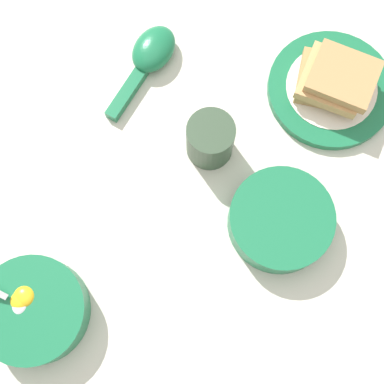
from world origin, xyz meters
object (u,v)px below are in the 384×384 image
Objects in this scene: egg_bowl at (34,310)px; congee_bowl at (281,220)px; toast_plate at (330,89)px; soup_spoon at (150,55)px; drinking_cup at (211,136)px; toast_sandwich at (335,79)px.

congee_bowl is at bearing -61.28° from egg_bowl.
toast_plate is 0.21m from congee_bowl.
toast_plate is (0.35, -0.34, -0.02)m from egg_bowl.
soup_spoon is at bearing 44.49° from congee_bowl.
soup_spoon is 0.29m from congee_bowl.
soup_spoon is at bearing 87.85° from toast_plate.
drinking_cup is (-0.11, -0.10, 0.02)m from soup_spoon.
toast_sandwich reaches higher than congee_bowl.
egg_bowl is at bearing 136.57° from toast_plate.
toast_plate is 0.26m from soup_spoon.
egg_bowl is 1.06× the size of congee_bowl.
toast_sandwich is at bearing -55.48° from drinking_cup.
egg_bowl reaches higher than soup_spoon.
congee_bowl is (-0.20, 0.05, 0.02)m from toast_plate.
egg_bowl is 0.37m from soup_spoon.
drinking_cup is at bearing -35.97° from egg_bowl.
soup_spoon is (0.01, 0.25, 0.01)m from toast_plate.
egg_bowl is 0.49m from toast_plate.
egg_bowl reaches higher than toast_sandwich.
toast_sandwich reaches higher than soup_spoon.
drinking_cup is at bearing 124.52° from toast_sandwich.
congee_bowl reaches higher than toast_plate.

